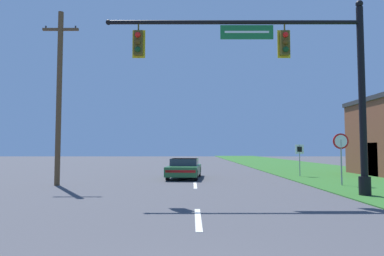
% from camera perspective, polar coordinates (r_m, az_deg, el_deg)
% --- Properties ---
extents(grass_verge_right, '(10.00, 110.00, 0.04)m').
position_cam_1_polar(grass_verge_right, '(34.56, 17.79, -6.28)').
color(grass_verge_right, '#2D6626').
rests_on(grass_verge_right, ground).
extents(road_center_line, '(0.16, 34.80, 0.01)m').
position_cam_1_polar(road_center_line, '(24.89, 0.08, -7.62)').
color(road_center_line, silver).
rests_on(road_center_line, ground).
extents(signal_mast, '(10.15, 0.47, 7.57)m').
position_cam_1_polar(signal_mast, '(13.96, 16.73, 8.43)').
color(signal_mast, black).
rests_on(signal_mast, grass_verge_right).
extents(car_ahead, '(2.17, 4.66, 1.19)m').
position_cam_1_polar(car_ahead, '(21.10, -1.55, -6.72)').
color(car_ahead, black).
rests_on(car_ahead, ground).
extents(stop_sign, '(0.76, 0.07, 2.50)m').
position_cam_1_polar(stop_sign, '(18.15, 23.29, -2.98)').
color(stop_sign, gray).
rests_on(stop_sign, grass_verge_right).
extents(route_sign_post, '(0.55, 0.06, 2.03)m').
position_cam_1_polar(route_sign_post, '(23.20, 17.20, -4.00)').
color(route_sign_post, gray).
rests_on(route_sign_post, grass_verge_right).
extents(utility_pole_near, '(1.80, 0.26, 8.71)m').
position_cam_1_polar(utility_pole_near, '(18.36, -21.56, 5.27)').
color(utility_pole_near, brown).
rests_on(utility_pole_near, ground).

